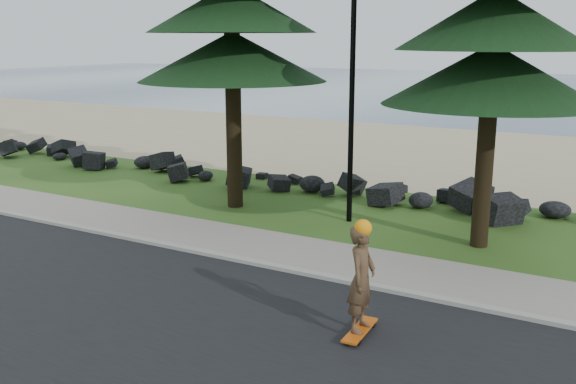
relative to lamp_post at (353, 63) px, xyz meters
name	(u,v)px	position (x,y,z in m)	size (l,w,h in m)	color
ground	(290,256)	(0.00, -3.20, -4.13)	(160.00, 160.00, 0.00)	#2E531A
road	(156,334)	(0.00, -7.70, -4.12)	(160.00, 7.00, 0.02)	black
kerb	(269,266)	(0.00, -4.10, -4.08)	(160.00, 0.20, 0.10)	#9D9A8D
sidewalk	(294,252)	(0.00, -3.00, -4.09)	(160.00, 2.00, 0.08)	gray
beach_sand	(461,155)	(0.00, 11.30, -4.13)	(160.00, 15.00, 0.01)	tan
ocean	(568,91)	(0.00, 47.80, -4.13)	(160.00, 58.00, 0.01)	#39506D
seawall_boulders	(382,201)	(0.00, 2.40, -4.13)	(60.00, 2.40, 1.10)	black
lamp_post	(353,63)	(0.00, 0.00, 0.00)	(0.25, 0.14, 8.14)	black
skateboarder	(362,279)	(2.93, -6.08, -3.15)	(0.45, 1.07, 1.96)	#C64E0B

